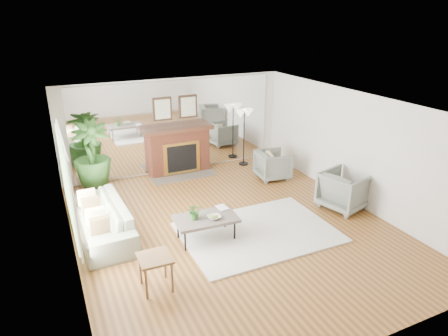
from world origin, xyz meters
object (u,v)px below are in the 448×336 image
coffee_table (206,219)px  sofa (101,219)px  potted_ficus (92,156)px  side_table (155,262)px  armchair_back (273,165)px  armchair_front (344,190)px  fireplace (179,149)px  floor_lamp (244,118)px

coffee_table → sofa: 2.05m
coffee_table → sofa: (-1.78, 1.00, -0.09)m
potted_ficus → side_table: bearing=-85.2°
potted_ficus → armchair_back: bearing=-12.2°
armchair_front → potted_ficus: potted_ficus is taller
armchair_back → armchair_front: 2.18m
sofa → armchair_front: armchair_front is taller
fireplace → armchair_front: 4.36m
fireplace → coffee_table: size_ratio=1.71×
sofa → floor_lamp: 4.98m
coffee_table → potted_ficus: (-1.60, 3.01, 0.52)m
coffee_table → sofa: size_ratio=0.52×
armchair_back → floor_lamp: size_ratio=0.51×
armchair_back → floor_lamp: floor_lamp is taller
sofa → side_table: size_ratio=4.06×
fireplace → coffee_table: bearing=-100.9°
fireplace → armchair_front: size_ratio=2.22×
coffee_table → side_table: 1.62m
sofa → armchair_front: size_ratio=2.51×
coffee_table → armchair_front: bearing=-0.7°
sofa → armchair_front: bearing=75.9°
coffee_table → fireplace: bearing=79.1°
coffee_table → armchair_front: (3.27, -0.04, -0.01)m
fireplace → sofa: fireplace is taller
potted_ficus → coffee_table: bearing=-62.0°
armchair_back → potted_ficus: size_ratio=0.45×
potted_ficus → sofa: bearing=-95.1°
side_table → coffee_table: bearing=38.8°
sofa → potted_ficus: size_ratio=1.30×
armchair_back → floor_lamp: bearing=17.0°
fireplace → armchair_front: (2.60, -3.50, -0.24)m
floor_lamp → fireplace: bearing=175.1°
side_table → potted_ficus: size_ratio=0.32×
armchair_front → side_table: size_ratio=1.62×
floor_lamp → side_table: bearing=-131.3°
sofa → armchair_front: 5.16m
sofa → armchair_back: size_ratio=2.88×
sofa → floor_lamp: size_ratio=1.45×
fireplace → potted_ficus: (-2.27, -0.44, 0.29)m
coffee_table → potted_ficus: 3.45m
coffee_table → floor_lamp: size_ratio=0.75×
side_table → sofa: bearing=104.4°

